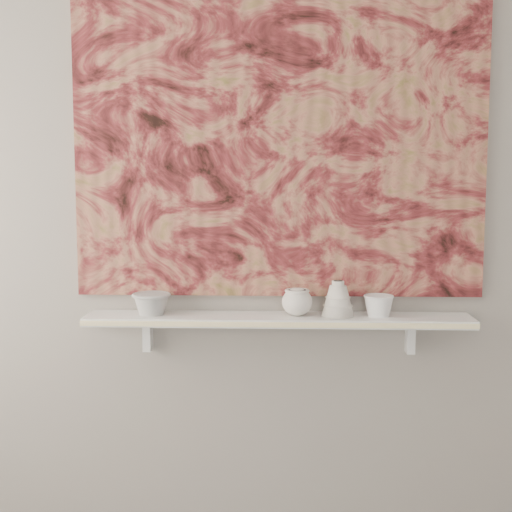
{
  "coord_description": "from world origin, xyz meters",
  "views": [
    {
      "loc": [
        0.02,
        -1.04,
        1.44
      ],
      "look_at": [
        -0.08,
        1.49,
        1.15
      ],
      "focal_mm": 50.0,
      "sensor_mm": 36.0,
      "label": 1
    }
  ],
  "objects_px": {
    "bowl_grey": "(151,303)",
    "shelf": "(278,319)",
    "painting": "(279,147)",
    "cup_cream": "(297,302)",
    "bowl_white": "(379,306)",
    "bell_vessel": "(338,298)"
  },
  "relations": [
    {
      "from": "bowl_grey",
      "to": "bowl_white",
      "type": "distance_m",
      "value": 0.82
    },
    {
      "from": "shelf",
      "to": "painting",
      "type": "bearing_deg",
      "value": 90.0
    },
    {
      "from": "shelf",
      "to": "painting",
      "type": "height_order",
      "value": "painting"
    },
    {
      "from": "bowl_grey",
      "to": "bowl_white",
      "type": "xyz_separation_m",
      "value": [
        0.82,
        0.0,
        -0.0
      ]
    },
    {
      "from": "bowl_white",
      "to": "bell_vessel",
      "type": "bearing_deg",
      "value": 180.0
    },
    {
      "from": "bowl_grey",
      "to": "shelf",
      "type": "bearing_deg",
      "value": 0.0
    },
    {
      "from": "painting",
      "to": "bowl_white",
      "type": "height_order",
      "value": "painting"
    },
    {
      "from": "bowl_white",
      "to": "painting",
      "type": "bearing_deg",
      "value": 167.49
    },
    {
      "from": "shelf",
      "to": "bell_vessel",
      "type": "bearing_deg",
      "value": 0.0
    },
    {
      "from": "painting",
      "to": "bowl_white",
      "type": "xyz_separation_m",
      "value": [
        0.36,
        -0.08,
        -0.57
      ]
    },
    {
      "from": "bowl_grey",
      "to": "bell_vessel",
      "type": "distance_m",
      "value": 0.68
    },
    {
      "from": "cup_cream",
      "to": "bowl_white",
      "type": "distance_m",
      "value": 0.29
    },
    {
      "from": "painting",
      "to": "bowl_grey",
      "type": "height_order",
      "value": "painting"
    },
    {
      "from": "cup_cream",
      "to": "bell_vessel",
      "type": "distance_m",
      "value": 0.15
    },
    {
      "from": "bell_vessel",
      "to": "bowl_white",
      "type": "xyz_separation_m",
      "value": [
        0.15,
        0.0,
        -0.03
      ]
    },
    {
      "from": "bowl_grey",
      "to": "cup_cream",
      "type": "height_order",
      "value": "cup_cream"
    },
    {
      "from": "painting",
      "to": "cup_cream",
      "type": "bearing_deg",
      "value": -49.35
    },
    {
      "from": "painting",
      "to": "shelf",
      "type": "bearing_deg",
      "value": -90.0
    },
    {
      "from": "shelf",
      "to": "bowl_grey",
      "type": "bearing_deg",
      "value": 180.0
    },
    {
      "from": "shelf",
      "to": "bowl_grey",
      "type": "height_order",
      "value": "bowl_grey"
    },
    {
      "from": "painting",
      "to": "cup_cream",
      "type": "xyz_separation_m",
      "value": [
        0.07,
        -0.08,
        -0.56
      ]
    },
    {
      "from": "shelf",
      "to": "cup_cream",
      "type": "bearing_deg",
      "value": 0.0
    }
  ]
}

